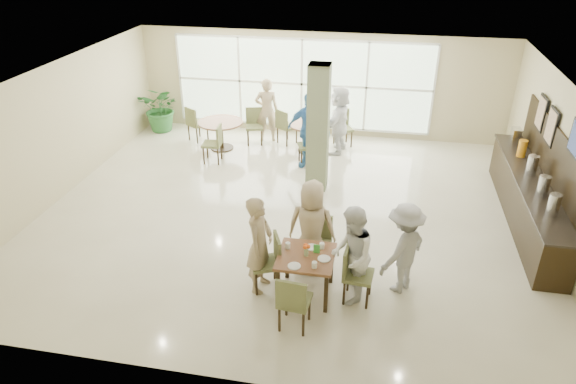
% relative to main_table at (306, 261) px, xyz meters
% --- Properties ---
extents(ground, '(10.00, 10.00, 0.00)m').
position_rel_main_table_xyz_m(ground, '(-0.75, 2.56, -0.65)').
color(ground, beige).
rests_on(ground, ground).
extents(room_shell, '(10.00, 10.00, 10.00)m').
position_rel_main_table_xyz_m(room_shell, '(-0.75, 2.56, 1.06)').
color(room_shell, white).
rests_on(room_shell, ground).
extents(window_bank, '(7.00, 0.04, 7.00)m').
position_rel_main_table_xyz_m(window_bank, '(-1.25, 7.02, 0.75)').
color(window_bank, silver).
rests_on(window_bank, ground).
extents(column, '(0.45, 0.45, 2.80)m').
position_rel_main_table_xyz_m(column, '(-0.35, 3.76, 0.75)').
color(column, '#6A7954').
rests_on(column, ground).
extents(main_table, '(0.88, 0.88, 0.75)m').
position_rel_main_table_xyz_m(main_table, '(0.00, 0.00, 0.00)').
color(main_table, brown).
rests_on(main_table, ground).
extents(round_table_left, '(1.17, 1.17, 0.75)m').
position_rel_main_table_xyz_m(round_table_left, '(-3.12, 5.50, -0.06)').
color(round_table_left, brown).
rests_on(round_table_left, ground).
extents(round_table_right, '(1.06, 1.06, 0.75)m').
position_rel_main_table_xyz_m(round_table_right, '(-0.82, 5.77, -0.08)').
color(round_table_right, brown).
rests_on(round_table_right, ground).
extents(chairs_main_table, '(2.03, 2.01, 0.95)m').
position_rel_main_table_xyz_m(chairs_main_table, '(0.04, 0.02, -0.17)').
color(chairs_main_table, brown).
rests_on(chairs_main_table, ground).
extents(chairs_table_left, '(2.16, 1.87, 0.95)m').
position_rel_main_table_xyz_m(chairs_table_left, '(-3.12, 5.52, -0.17)').
color(chairs_table_left, brown).
rests_on(chairs_table_left, ground).
extents(chairs_table_right, '(2.11, 1.91, 0.95)m').
position_rel_main_table_xyz_m(chairs_table_right, '(-0.75, 5.82, -0.17)').
color(chairs_table_right, brown).
rests_on(chairs_table_right, ground).
extents(tabletop_clutter, '(0.74, 0.74, 0.21)m').
position_rel_main_table_xyz_m(tabletop_clutter, '(0.04, 0.00, 0.16)').
color(tabletop_clutter, white).
rests_on(tabletop_clutter, main_table).
extents(buffet_counter, '(0.64, 4.70, 1.95)m').
position_rel_main_table_xyz_m(buffet_counter, '(3.95, 3.07, -0.10)').
color(buffet_counter, black).
rests_on(buffet_counter, ground).
extents(framed_art_a, '(0.05, 0.55, 0.70)m').
position_rel_main_table_xyz_m(framed_art_a, '(4.20, 3.56, 1.20)').
color(framed_art_a, black).
rests_on(framed_art_a, ground).
extents(framed_art_b, '(0.05, 0.55, 0.70)m').
position_rel_main_table_xyz_m(framed_art_b, '(4.20, 4.36, 1.20)').
color(framed_art_b, black).
rests_on(framed_art_b, ground).
extents(potted_plant, '(1.27, 1.27, 1.32)m').
position_rel_main_table_xyz_m(potted_plant, '(-5.14, 6.44, 0.01)').
color(potted_plant, '#29682E').
rests_on(potted_plant, ground).
extents(teen_left, '(0.47, 0.65, 1.66)m').
position_rel_main_table_xyz_m(teen_left, '(-0.75, 0.04, 0.18)').
color(teen_left, tan).
rests_on(teen_left, ground).
extents(teen_far, '(0.83, 0.47, 1.67)m').
position_rel_main_table_xyz_m(teen_far, '(-0.02, 0.70, 0.19)').
color(teen_far, tan).
rests_on(teen_far, ground).
extents(teen_right, '(0.69, 0.85, 1.63)m').
position_rel_main_table_xyz_m(teen_right, '(0.70, 0.04, 0.17)').
color(teen_right, white).
rests_on(teen_right, ground).
extents(teen_standing, '(1.06, 1.16, 1.56)m').
position_rel_main_table_xyz_m(teen_standing, '(1.49, 0.43, 0.13)').
color(teen_standing, '#9C9D9F').
rests_on(teen_standing, ground).
extents(adult_a, '(1.21, 0.88, 1.85)m').
position_rel_main_table_xyz_m(adult_a, '(-0.71, 4.85, 0.28)').
color(adult_a, teal).
rests_on(adult_a, ground).
extents(adult_b, '(0.97, 1.72, 1.75)m').
position_rel_main_table_xyz_m(adult_b, '(-0.09, 5.87, 0.22)').
color(adult_b, white).
rests_on(adult_b, ground).
extents(adult_standing, '(0.71, 0.54, 1.73)m').
position_rel_main_table_xyz_m(adult_standing, '(-2.06, 6.26, 0.22)').
color(adult_standing, tan).
rests_on(adult_standing, ground).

